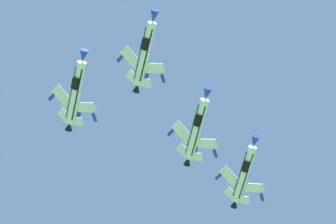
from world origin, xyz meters
The scene contains 4 objects.
fighter_jet_lead centered at (20.59, 35.59, 129.40)m, with size 9.56×15.19×5.51m.
fighter_jet_left_wing centered at (35.89, 40.68, 125.81)m, with size 9.65×15.19×5.41m.
fighter_jet_right_wing centered at (14.38, 47.77, 126.12)m, with size 9.68×15.19×5.37m.
fighter_jet_left_outer centered at (50.06, 44.16, 128.98)m, with size 9.68×15.19×5.36m.
Camera 1 is at (-5.37, -6.44, 1.78)m, focal length 82.31 mm.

